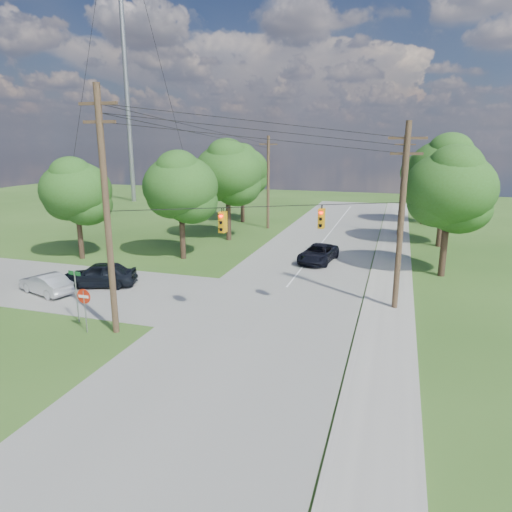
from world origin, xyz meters
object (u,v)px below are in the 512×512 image
(pole_ne, at_px, (402,216))
(pole_north_e, at_px, (402,185))
(pole_north_w, at_px, (268,182))
(car_main_north, at_px, (318,253))
(pole_sw, at_px, (107,211))
(car_cross_silver, at_px, (46,283))
(do_not_enter_sign, at_px, (84,301))
(car_cross_dark, at_px, (99,274))

(pole_ne, bearing_deg, pole_north_e, 90.00)
(pole_north_w, bearing_deg, car_main_north, -58.65)
(pole_sw, bearing_deg, pole_north_e, 65.48)
(car_cross_silver, bearing_deg, pole_north_e, 158.47)
(pole_sw, height_order, car_cross_silver, pole_sw)
(pole_north_e, distance_m, do_not_enter_sign, 33.76)
(car_cross_dark, relative_size, do_not_enter_sign, 2.08)
(do_not_enter_sign, bearing_deg, pole_north_e, 64.15)
(pole_north_e, bearing_deg, pole_ne, -90.00)
(pole_north_w, bearing_deg, do_not_enter_sign, -91.84)
(pole_ne, xyz_separation_m, pole_north_e, (-0.00, 22.00, -0.34))
(pole_sw, xyz_separation_m, car_main_north, (7.46, 16.69, -5.50))
(pole_ne, distance_m, pole_north_w, 26.03)
(car_cross_silver, xyz_separation_m, do_not_enter_sign, (6.28, -4.30, 0.99))
(car_cross_dark, bearing_deg, pole_north_w, 148.97)
(pole_sw, bearing_deg, pole_north_w, 90.77)
(pole_sw, distance_m, pole_north_w, 29.62)
(car_cross_dark, xyz_separation_m, do_not_enter_sign, (3.97, -6.59, 0.84))
(pole_north_e, xyz_separation_m, car_cross_dark, (-18.84, -23.52, -4.27))
(pole_north_w, relative_size, car_cross_dark, 2.07)
(car_cross_dark, relative_size, car_cross_silver, 1.19)
(car_cross_dark, bearing_deg, pole_ne, 75.46)
(pole_north_e, distance_m, car_main_north, 14.91)
(car_cross_dark, xyz_separation_m, car_cross_silver, (-2.31, -2.29, -0.16))
(pole_north_w, height_order, car_main_north, pole_north_w)
(pole_north_e, bearing_deg, do_not_enter_sign, -116.28)
(car_cross_silver, bearing_deg, pole_ne, 118.02)
(pole_north_e, distance_m, pole_north_w, 13.90)
(car_cross_silver, height_order, do_not_enter_sign, do_not_enter_sign)
(car_cross_dark, distance_m, car_main_north, 16.63)
(pole_ne, height_order, car_main_north, pole_ne)
(pole_ne, bearing_deg, car_main_north, 123.58)
(pole_north_w, bearing_deg, car_cross_dark, -101.86)
(pole_sw, bearing_deg, do_not_enter_sign, -159.41)
(pole_ne, distance_m, pole_north_e, 22.00)
(pole_ne, distance_m, car_main_north, 11.90)
(car_main_north, bearing_deg, pole_sw, -106.84)
(pole_north_w, xyz_separation_m, car_cross_silver, (-7.25, -25.82, -4.43))
(pole_ne, relative_size, car_cross_dark, 2.17)
(pole_sw, distance_m, car_cross_dark, 9.71)
(pole_sw, relative_size, car_cross_silver, 2.96)
(car_cross_silver, bearing_deg, car_main_north, 148.30)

